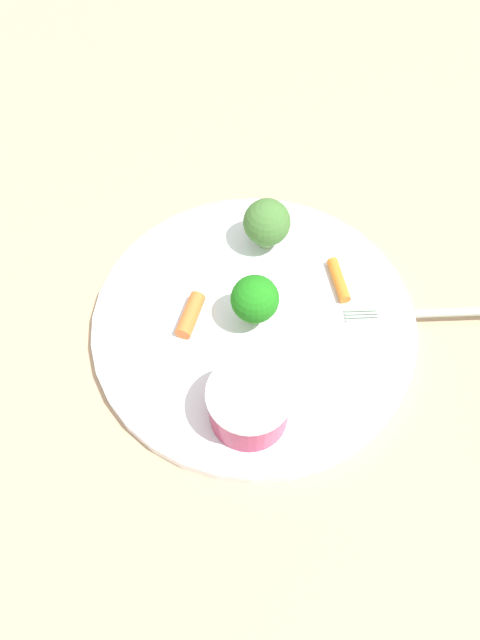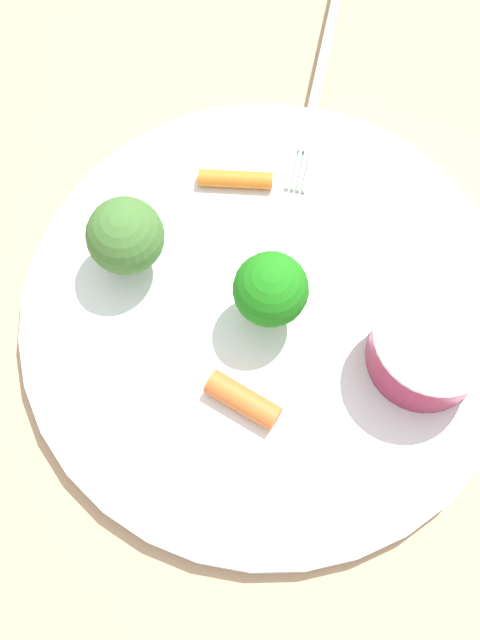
% 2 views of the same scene
% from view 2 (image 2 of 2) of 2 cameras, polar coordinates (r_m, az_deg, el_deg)
% --- Properties ---
extents(ground_plane, '(2.40, 2.40, 0.00)m').
position_cam_2_polar(ground_plane, '(0.47, 2.00, 0.02)').
color(ground_plane, tan).
extents(plate, '(0.29, 0.29, 0.01)m').
position_cam_2_polar(plate, '(0.46, 2.03, 0.28)').
color(plate, white).
rests_on(plate, ground_plane).
extents(sauce_cup, '(0.07, 0.07, 0.04)m').
position_cam_2_polar(sauce_cup, '(0.44, 13.38, -1.83)').
color(sauce_cup, '#9A2043').
rests_on(sauce_cup, plate).
extents(broccoli_floret_0, '(0.04, 0.04, 0.05)m').
position_cam_2_polar(broccoli_floret_0, '(0.43, 2.45, 2.36)').
color(broccoli_floret_0, '#85C66D').
rests_on(broccoli_floret_0, plate).
extents(broccoli_floret_1, '(0.04, 0.04, 0.05)m').
position_cam_2_polar(broccoli_floret_1, '(0.45, -8.17, 5.91)').
color(broccoli_floret_1, '#91BA73').
rests_on(broccoli_floret_1, plate).
extents(carrot_stick_0, '(0.04, 0.04, 0.01)m').
position_cam_2_polar(carrot_stick_0, '(0.44, 0.21, -5.72)').
color(carrot_stick_0, orange).
rests_on(carrot_stick_0, plate).
extents(carrot_stick_1, '(0.05, 0.02, 0.01)m').
position_cam_2_polar(carrot_stick_1, '(0.49, -0.32, 10.00)').
color(carrot_stick_1, orange).
rests_on(carrot_stick_1, plate).
extents(fork, '(0.07, 0.17, 0.00)m').
position_cam_2_polar(fork, '(0.54, 5.65, 16.64)').
color(fork, '#ABC0B0').
rests_on(fork, plate).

